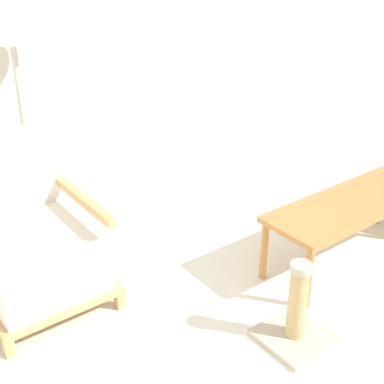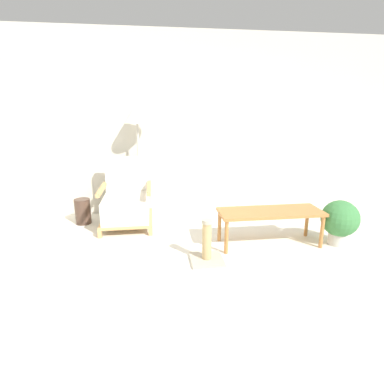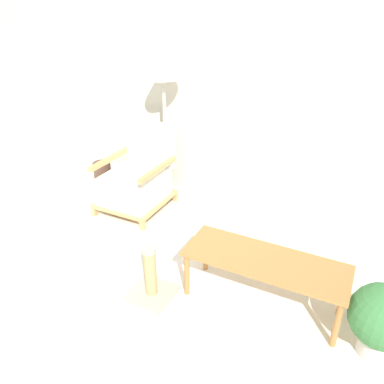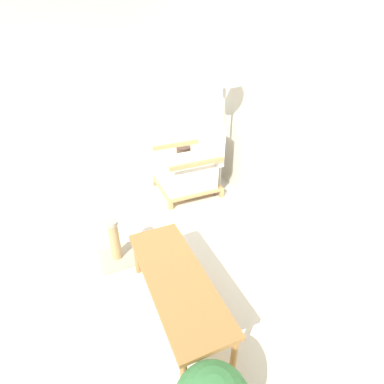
# 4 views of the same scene
# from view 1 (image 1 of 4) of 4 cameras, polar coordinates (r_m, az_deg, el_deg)

# --- Properties ---
(wall_back) EXTENTS (8.00, 0.06, 2.70)m
(wall_back) POSITION_cam_1_polar(r_m,az_deg,el_deg) (3.64, -10.58, 16.60)
(wall_back) COLOR beige
(wall_back) RESTS_ON ground_plane
(armchair) EXTENTS (0.69, 0.76, 0.93)m
(armchair) POSITION_cam_1_polar(r_m,az_deg,el_deg) (3.16, -16.64, -5.67)
(armchair) COLOR tan
(armchair) RESTS_ON ground_plane
(floor_lamp) EXTENTS (0.36, 0.36, 1.68)m
(floor_lamp) POSITION_cam_1_polar(r_m,az_deg,el_deg) (3.15, -18.81, 16.21)
(floor_lamp) COLOR #B7B2A8
(floor_lamp) RESTS_ON ground_plane
(coffee_table) EXTENTS (1.22, 0.43, 0.43)m
(coffee_table) POSITION_cam_1_polar(r_m,az_deg,el_deg) (3.47, 16.74, -1.63)
(coffee_table) COLOR #B2753D
(coffee_table) RESTS_ON ground_plane
(scratching_post) EXTENTS (0.35, 0.35, 0.47)m
(scratching_post) POSITION_cam_1_polar(r_m,az_deg,el_deg) (2.88, 11.03, -12.91)
(scratching_post) COLOR #B2A893
(scratching_post) RESTS_ON ground_plane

